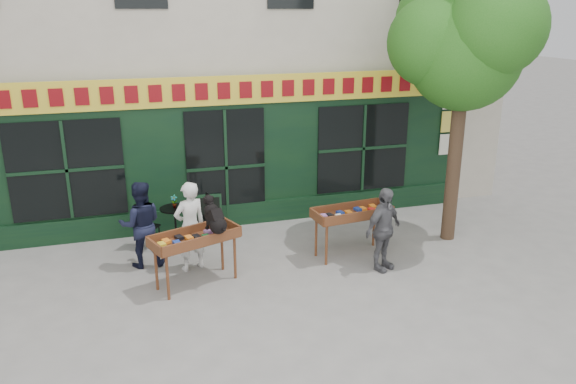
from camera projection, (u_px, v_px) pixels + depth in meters
The scene contains 13 objects.
ground at pixel (252, 270), 10.39m from camera, with size 80.00×80.00×0.00m, color slate.
street_tree at pixel (466, 36), 10.63m from camera, with size 3.05×2.90×5.60m.
book_cart_center at pixel (195, 240), 9.61m from camera, with size 1.62×1.10×0.99m.
dog at pixel (215, 214), 9.51m from camera, with size 0.34×0.60×0.60m, color black, non-canonical shape.
woman at pixel (190, 226), 10.19m from camera, with size 0.61×0.40×1.68m, color white.
book_cart_right at pixel (352, 215), 10.77m from camera, with size 1.56×0.78×0.99m.
man_right at pixel (383, 229), 10.19m from camera, with size 0.92×0.38×1.57m, color #535358.
bistro_table at pixel (175, 218), 11.43m from camera, with size 0.60×0.60×0.76m.
bistro_chair_left at pixel (144, 221), 11.21m from camera, with size 0.51×0.51×0.95m.
bistro_chair_right at pixel (206, 213), 11.66m from camera, with size 0.42×0.41×0.95m.
potted_plant at pixel (174, 201), 11.32m from camera, with size 0.14×0.10×0.27m, color gray.
man_left at pixel (141, 224), 10.33m from camera, with size 0.80×0.62×1.64m, color black.
chalkboard at pixel (209, 213), 12.14m from camera, with size 0.58×0.25×0.79m.
Camera 1 is at (-2.09, -9.22, 4.59)m, focal length 35.00 mm.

